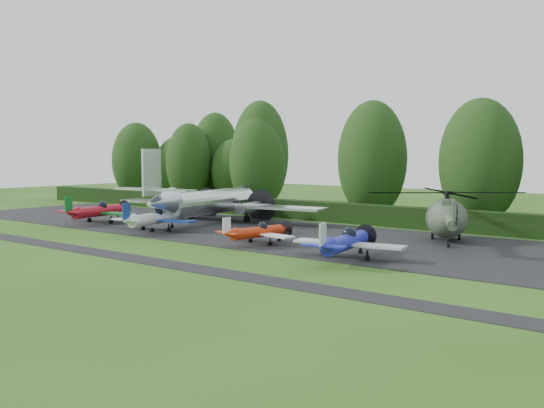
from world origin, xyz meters
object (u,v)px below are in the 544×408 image
Objects in this scene: light_plane_orange at (258,232)px; light_plane_blue at (346,242)px; transport_plane at (208,202)px; light_plane_white at (154,218)px; helicopter at (446,215)px; light_plane_red at (98,211)px.

light_plane_blue is at bearing -19.78° from light_plane_orange.
light_plane_white is (1.14, -8.27, -0.93)m from transport_plane.
helicopter reaches higher than light_plane_blue.
light_plane_orange is at bearing 11.19° from light_plane_white.
light_plane_blue is (8.92, -1.66, 0.23)m from light_plane_orange.
light_plane_blue is at bearing -15.42° from transport_plane.
helicopter reaches higher than light_plane_white.
light_plane_white is 0.55× the size of helicopter.
transport_plane is 2.91× the size of light_plane_red.
light_plane_blue is (22.34, -10.12, -0.94)m from transport_plane.
light_plane_orange is (21.75, -1.11, -0.27)m from light_plane_red.
light_plane_blue is 0.54× the size of helicopter.
light_plane_red is at bearing 167.85° from light_plane_orange.
light_plane_white is at bearing 169.85° from light_plane_orange.
transport_plane is 11.14m from light_plane_red.
light_plane_orange is at bearing -23.27° from transport_plane.
helicopter is (24.35, 2.10, 0.02)m from transport_plane.
light_plane_white is at bearing -175.91° from light_plane_blue.
light_plane_red is 30.79m from light_plane_blue.
light_plane_white is at bearing 4.99° from light_plane_red.
helicopter is at bearing 13.90° from transport_plane.
light_plane_orange is (13.43, -8.46, -1.16)m from transport_plane.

